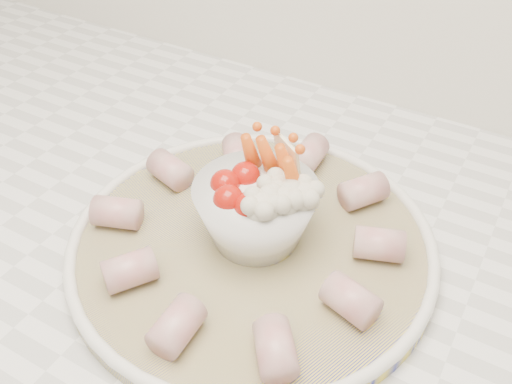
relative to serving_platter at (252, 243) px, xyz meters
The scene contains 3 objects.
serving_platter is the anchor object (origin of this frame).
veggie_bowl 0.05m from the serving_platter, 65.38° to the left, with size 0.12×0.12×0.10m.
cured_meat_rolls 0.02m from the serving_platter, behind, with size 0.30×0.31×0.03m.
Camera 1 is at (0.34, 1.07, 1.33)m, focal length 40.00 mm.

